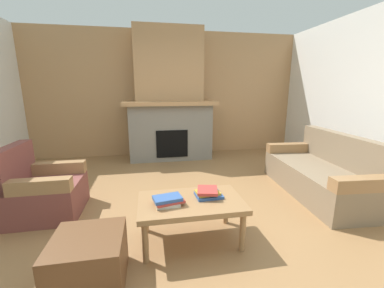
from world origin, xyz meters
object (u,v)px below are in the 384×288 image
at_px(fireplace, 170,104).
at_px(coffee_table, 191,205).
at_px(armchair, 42,191).
at_px(couch, 323,174).
at_px(ottoman, 89,261).

xyz_separation_m(fireplace, coffee_table, (-0.08, -3.06, -0.79)).
xyz_separation_m(fireplace, armchair, (-1.73, -2.23, -0.87)).
height_order(fireplace, armchair, fireplace).
bearing_deg(armchair, fireplace, 52.23).
height_order(couch, ottoman, couch).
xyz_separation_m(fireplace, ottoman, (-0.94, -3.46, -0.96)).
distance_m(couch, coffee_table, 2.20).
relative_size(couch, ottoman, 3.57).
bearing_deg(armchair, couch, -0.97).
relative_size(fireplace, ottoman, 5.19).
bearing_deg(couch, ottoman, -158.17).
bearing_deg(coffee_table, fireplace, 88.43).
bearing_deg(fireplace, coffee_table, -91.57).
relative_size(armchair, ottoman, 1.63).
distance_m(armchair, coffee_table, 1.84).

